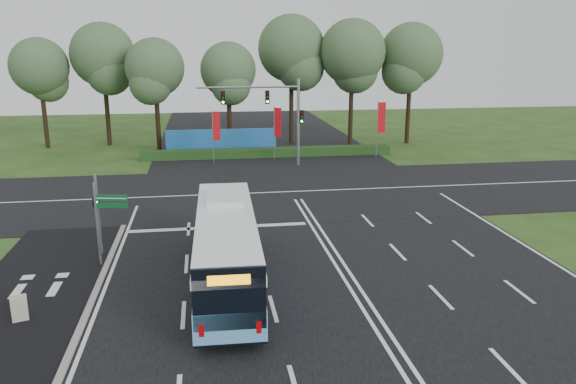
% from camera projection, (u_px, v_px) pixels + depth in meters
% --- Properties ---
extents(ground, '(120.00, 120.00, 0.00)m').
position_uv_depth(ground, '(330.00, 257.00, 26.20)').
color(ground, '#254517').
rests_on(ground, ground).
extents(road_main, '(20.00, 120.00, 0.04)m').
position_uv_depth(road_main, '(330.00, 256.00, 26.20)').
color(road_main, black).
rests_on(road_main, ground).
extents(road_cross, '(120.00, 14.00, 0.05)m').
position_uv_depth(road_cross, '(290.00, 192.00, 37.67)').
color(road_cross, black).
rests_on(road_cross, ground).
extents(bike_path, '(5.00, 18.00, 0.06)m').
position_uv_depth(bike_path, '(29.00, 302.00, 21.50)').
color(bike_path, black).
rests_on(bike_path, ground).
extents(kerb_strip, '(0.25, 18.00, 0.12)m').
position_uv_depth(kerb_strip, '(94.00, 297.00, 21.84)').
color(kerb_strip, gray).
rests_on(kerb_strip, ground).
extents(city_bus, '(2.66, 11.33, 3.23)m').
position_uv_depth(city_bus, '(226.00, 248.00, 22.68)').
color(city_bus, '#5DA1D7').
rests_on(city_bus, ground).
extents(pedestrian_signal, '(0.33, 0.44, 3.92)m').
position_uv_depth(pedestrian_signal, '(98.00, 212.00, 25.73)').
color(pedestrian_signal, gray).
rests_on(pedestrian_signal, ground).
extents(street_sign, '(1.47, 0.38, 3.83)m').
position_uv_depth(street_sign, '(104.00, 214.00, 24.46)').
color(street_sign, gray).
rests_on(street_sign, ground).
extents(utility_cabinet, '(0.66, 0.61, 0.92)m').
position_uv_depth(utility_cabinet, '(19.00, 309.00, 19.99)').
color(utility_cabinet, '#B8B094').
rests_on(utility_cabinet, ground).
extents(banner_flag_left, '(0.66, 0.08, 4.44)m').
position_uv_depth(banner_flag_left, '(216.00, 129.00, 46.08)').
color(banner_flag_left, gray).
rests_on(banner_flag_left, ground).
extents(banner_flag_mid, '(0.63, 0.32, 4.59)m').
position_uv_depth(banner_flag_mid, '(277.00, 125.00, 47.56)').
color(banner_flag_mid, gray).
rests_on(banner_flag_mid, ground).
extents(banner_flag_right, '(0.73, 0.14, 4.94)m').
position_uv_depth(banner_flag_right, '(380.00, 121.00, 48.58)').
color(banner_flag_right, gray).
rests_on(banner_flag_right, ground).
extents(traffic_light_gantry, '(8.41, 0.28, 7.00)m').
position_uv_depth(traffic_light_gantry, '(276.00, 109.00, 44.66)').
color(traffic_light_gantry, gray).
rests_on(traffic_light_gantry, ground).
extents(hedge, '(22.00, 1.20, 0.80)m').
position_uv_depth(hedge, '(268.00, 153.00, 49.53)').
color(hedge, '#183714').
rests_on(hedge, ground).
extents(blue_hoarding, '(10.00, 0.30, 2.20)m').
position_uv_depth(blue_hoarding, '(221.00, 141.00, 51.16)').
color(blue_hoarding, '#1F61A8').
rests_on(blue_hoarding, ground).
extents(eucalyptus_row, '(40.91, 9.84, 12.54)m').
position_uv_depth(eucalyptus_row, '(245.00, 57.00, 53.19)').
color(eucalyptus_row, black).
rests_on(eucalyptus_row, ground).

